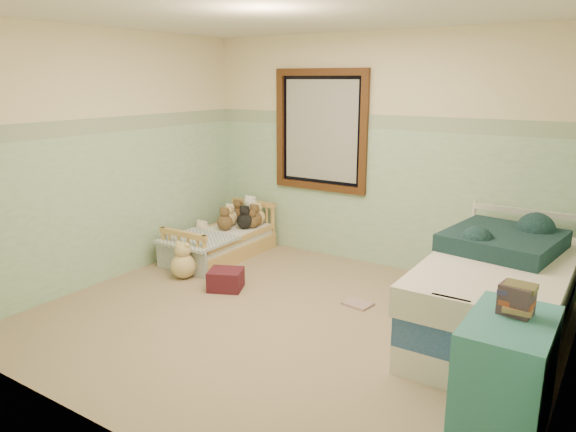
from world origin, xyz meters
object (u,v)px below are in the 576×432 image
Objects in this scene: red_pillow at (226,280)px; plush_floor_cream at (203,240)px; toddler_bed_frame at (222,249)px; floor_book at (358,304)px; twin_bed_frame at (494,325)px; dresser at (505,378)px; plush_floor_tan at (184,266)px.

plush_floor_cream is at bearing 141.53° from red_pillow.
toddler_bed_frame is 5.20× the size of floor_book.
floor_book is (-1.19, -0.01, -0.10)m from twin_bed_frame.
twin_bed_frame is (3.14, -0.40, 0.03)m from toddler_bed_frame.
red_pillow reaches higher than floor_book.
red_pillow is 1.31m from floor_book.
twin_bed_frame is at bearing -7.51° from plush_floor_cream.
dresser is at bearing -25.01° from toddler_bed_frame.
plush_floor_cream is 1.34m from red_pillow.
plush_floor_cream reaches higher than toddler_bed_frame.
twin_bed_frame is 1.20m from floor_book.
dresser reaches higher than floor_book.
twin_bed_frame is (3.50, -0.46, -0.01)m from plush_floor_cream.
plush_floor_tan reaches higher than toddler_bed_frame.
plush_floor_cream is at bearing 156.24° from dresser.
dresser is 2.25× the size of red_pillow.
plush_floor_cream is at bearing 176.72° from floor_book.
toddler_bed_frame is at bearing 99.47° from plush_floor_tan.
twin_bed_frame is 1.28m from dresser.
plush_floor_cream is 4.17m from dresser.
twin_bed_frame reaches higher than toddler_bed_frame.
plush_floor_cream is 3.53m from twin_bed_frame.
toddler_bed_frame is 0.36m from plush_floor_cream.
dresser is at bearing -75.52° from twin_bed_frame.
plush_floor_tan reaches higher than red_pillow.
plush_floor_tan is at bearing 165.73° from dresser.
dresser reaches higher than plush_floor_cream.
dresser is 2.87× the size of floor_book.
plush_floor_tan is at bearing -173.00° from twin_bed_frame.
plush_floor_tan is 1.87m from floor_book.
plush_floor_tan reaches higher than floor_book.
floor_book is (1.95, -0.40, -0.07)m from toddler_bed_frame.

